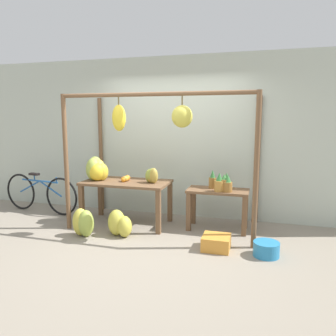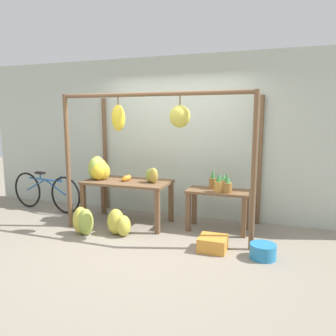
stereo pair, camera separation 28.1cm
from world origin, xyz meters
TOP-DOWN VIEW (x-y plane):
  - ground_plane at (0.00, 0.00)m, footprint 20.00×20.00m
  - shop_wall_back at (0.00, 1.47)m, footprint 8.00×0.08m
  - stall_awning at (0.03, 0.50)m, footprint 2.92×1.31m
  - display_table_main at (-0.63, 0.71)m, footprint 1.40×0.74m
  - display_table_side at (0.85, 0.85)m, footprint 0.95×0.47m
  - banana_pile_on_table at (-1.14, 0.67)m, footprint 0.44×0.43m
  - orange_pile at (-0.64, 0.69)m, footprint 0.13×0.21m
  - pineapple_cluster at (0.92, 0.78)m, footprint 0.39×0.32m
  - banana_pile_ground_left at (-1.02, -0.01)m, footprint 0.41×0.32m
  - banana_pile_ground_right at (-0.50, 0.14)m, footprint 0.44×0.32m
  - fruit_crate_white at (0.95, 0.04)m, footprint 0.36×0.35m
  - blue_bucket at (1.59, 0.00)m, footprint 0.33×0.33m
  - parked_bicycle at (-2.43, 0.88)m, footprint 1.67×0.24m
  - papaya_pile at (-0.18, 0.70)m, footprint 0.25×0.22m

SIDE VIEW (x-z plane):
  - ground_plane at x=0.00m, z-range 0.00..0.00m
  - blue_bucket at x=1.59m, z-range 0.00..0.19m
  - fruit_crate_white at x=0.95m, z-range 0.00..0.19m
  - banana_pile_ground_right at x=-0.50m, z-range -0.02..0.38m
  - banana_pile_ground_left at x=-1.02m, z-range 0.00..0.42m
  - parked_bicycle at x=-2.43m, z-range 0.00..0.73m
  - display_table_side at x=0.85m, z-range 0.17..0.82m
  - display_table_main at x=-0.63m, z-range 0.25..0.97m
  - pineapple_cluster at x=0.92m, z-range 0.61..0.91m
  - orange_pile at x=-0.64m, z-range 0.71..0.81m
  - papaya_pile at x=-0.18m, z-range 0.71..0.96m
  - banana_pile_on_table at x=-1.14m, z-range 0.70..1.08m
  - shop_wall_back at x=0.00m, z-range 0.00..2.80m
  - stall_awning at x=0.03m, z-range 0.41..2.52m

